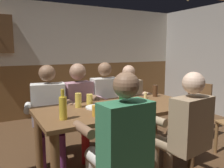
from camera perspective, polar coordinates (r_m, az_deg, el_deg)
name	(u,v)px	position (r m, az deg, el deg)	size (l,w,h in m)	color
back_wall_upper	(53,34)	(5.06, -14.45, 11.86)	(6.10, 0.12, 1.26)	silver
back_wall_wainscot	(55,90)	(5.12, -13.96, -1.37)	(6.10, 0.12, 1.09)	brown
dining_table	(118,116)	(2.63, 1.55, -7.84)	(1.80, 0.86, 0.77)	brown
person_0	(49,109)	(3.00, -15.35, -5.93)	(0.60, 0.58, 1.22)	silver
person_1	(81,105)	(3.11, -7.59, -5.13)	(0.55, 0.55, 1.22)	#B78493
person_2	(107,102)	(3.28, -1.24, -4.40)	(0.53, 0.50, 1.23)	silver
person_3	(131,101)	(3.49, 4.79, -4.10)	(0.51, 0.51, 1.17)	#997F60
person_4	(120,140)	(1.92, 2.05, -13.64)	(0.57, 0.55, 1.24)	#33724C
person_5	(184,128)	(2.35, 17.46, -10.22)	(0.58, 0.55, 1.21)	#997F60
chair_empty_near_left	(195,109)	(3.88, 19.76, -5.82)	(0.51, 0.51, 0.88)	brown
table_candle	(145,95)	(3.04, 8.27, -2.80)	(0.04, 0.04, 0.08)	#F9E08C
condiment_caddy	(124,109)	(2.39, 2.96, -6.21)	(0.14, 0.10, 0.05)	#B2B7BC
plate_0	(130,101)	(2.85, 4.46, -4.17)	(0.22, 0.22, 0.01)	white
plate_1	(97,107)	(2.54, -3.73, -5.75)	(0.25, 0.25, 0.01)	white
bottle_0	(123,105)	(2.20, 2.66, -5.23)	(0.07, 0.07, 0.27)	#195923
bottle_1	(63,107)	(2.15, -12.02, -5.64)	(0.07, 0.07, 0.28)	gold
pint_glass_0	(78,100)	(2.57, -8.33, -4.01)	(0.07, 0.07, 0.16)	#E5C64C
pint_glass_1	(155,91)	(3.17, 10.64, -1.67)	(0.06, 0.06, 0.16)	#4C2D19
pint_glass_2	(129,100)	(2.62, 4.21, -3.85)	(0.06, 0.06, 0.14)	gold
pint_glass_3	(90,99)	(2.71, -5.57, -3.73)	(0.07, 0.07, 0.12)	#E5C64C
pint_glass_4	(96,111)	(2.22, -3.92, -6.62)	(0.08, 0.08, 0.10)	gold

